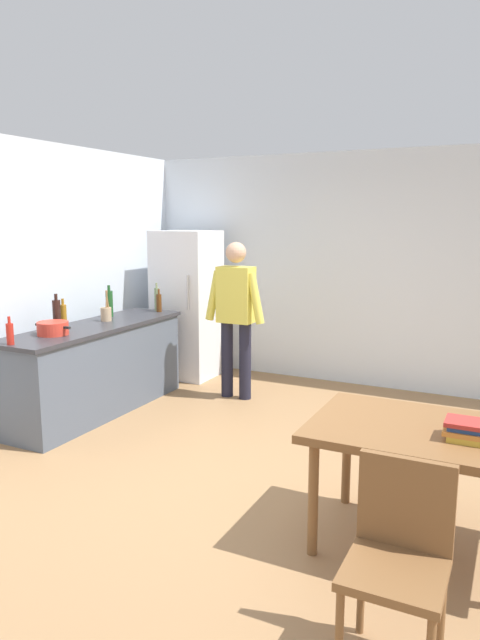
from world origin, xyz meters
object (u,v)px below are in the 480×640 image
object	(u,v)px
refrigerator	(187,304)
bottle_wine_green	(109,303)
bottle_vinegar_tall	(157,299)
bottle_sauce_red	(10,333)
person	(236,310)
bottle_wine_dark	(57,314)
bottle_beer_brown	(159,303)
bottle_oil_amber	(63,315)
utensil_jar	(106,313)
book_stack	(469,431)
chair	(399,549)
cooking_pot	(53,328)
dining_table	(433,442)

from	to	relation	value
refrigerator	bottle_wine_green	bearing A→B (deg)	-103.75
bottle_vinegar_tall	bottle_sauce_red	size ratio (longest dim) A/B	1.33
person	bottle_wine_green	xyz separation A→B (m)	(-1.23, -0.59, 0.07)
bottle_wine_dark	bottle_beer_brown	world-z (taller)	bottle_wine_dark
bottle_wine_green	bottle_oil_amber	world-z (taller)	bottle_wine_green
bottle_beer_brown	utensil_jar	bearing A→B (deg)	-101.58
refrigerator	utensil_jar	xyz separation A→B (m)	(-0.14, -1.37, 0.08)
person	utensil_jar	xyz separation A→B (m)	(-1.09, -0.82, 0.00)
bottle_wine_dark	bottle_oil_amber	world-z (taller)	bottle_wine_dark
bottle_beer_brown	bottle_oil_amber	world-z (taller)	bottle_oil_amber
person	bottle_wine_green	size ratio (longest dim) A/B	5.00
refrigerator	bottle_vinegar_tall	distance (m)	0.59
bottle_vinegar_tall	book_stack	bearing A→B (deg)	-32.04
utensil_jar	book_stack	xyz separation A→B (m)	(3.63, -1.42, -0.17)
chair	bottle_wine_dark	size ratio (longest dim) A/B	2.68
person	chair	distance (m)	3.93
bottle_wine_dark	bottle_vinegar_tall	bearing A→B (deg)	80.94
bottle_sauce_red	book_stack	xyz separation A→B (m)	(3.61, -0.16, -0.19)
refrigerator	bottle_oil_amber	size ratio (longest dim) A/B	6.43
bottle_beer_brown	bottle_oil_amber	bearing A→B (deg)	-104.34
chair	bottle_oil_amber	xyz separation A→B (m)	(-3.59, 1.84, 0.48)
person	cooking_pot	xyz separation A→B (m)	(-1.06, -1.60, -0.02)
person	dining_table	xyz separation A→B (m)	(2.35, -2.15, -0.31)
bottle_wine_green	bottle_beer_brown	size ratio (longest dim) A/B	1.31
cooking_pot	bottle_beer_brown	xyz separation A→B (m)	(0.12, 1.53, 0.05)
person	book_stack	xyz separation A→B (m)	(2.54, -2.24, -0.17)
dining_table	bottle_oil_amber	size ratio (longest dim) A/B	5.00
bottle_wine_dark	bottle_sauce_red	size ratio (longest dim) A/B	1.42
cooking_pot	book_stack	size ratio (longest dim) A/B	1.46
bottle_sauce_red	bottle_wine_green	bearing A→B (deg)	96.01
cooking_pot	utensil_jar	xyz separation A→B (m)	(-0.03, 0.78, 0.02)
refrigerator	bottle_sauce_red	distance (m)	2.64
chair	bottle_oil_amber	distance (m)	4.06
utensil_jar	bottle_beer_brown	xyz separation A→B (m)	(0.15, 0.74, 0.03)
chair	bottle_vinegar_tall	distance (m)	4.59
person	utensil_jar	size ratio (longest dim) A/B	5.31
bottle_wine_dark	book_stack	world-z (taller)	bottle_wine_dark
dining_table	bottle_wine_green	size ratio (longest dim) A/B	4.12
person	dining_table	distance (m)	3.20
utensil_jar	book_stack	distance (m)	3.90
bottle_wine_green	bottle_sauce_red	distance (m)	1.50
bottle_sauce_red	refrigerator	bearing A→B (deg)	87.35
refrigerator	bottle_wine_green	xyz separation A→B (m)	(-0.28, -1.14, 0.15)
bottle_vinegar_tall	bottle_beer_brown	bearing A→B (deg)	-41.56
book_stack	chair	bearing A→B (deg)	-102.36
chair	cooking_pot	xyz separation A→B (m)	(-3.41, 1.51, 0.43)
bottle_vinegar_tall	bottle_wine_dark	bearing A→B (deg)	-99.06
dining_table	bottle_sauce_red	distance (m)	3.44
utensil_jar	person	bearing A→B (deg)	37.06
chair	bottle_wine_green	distance (m)	4.41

